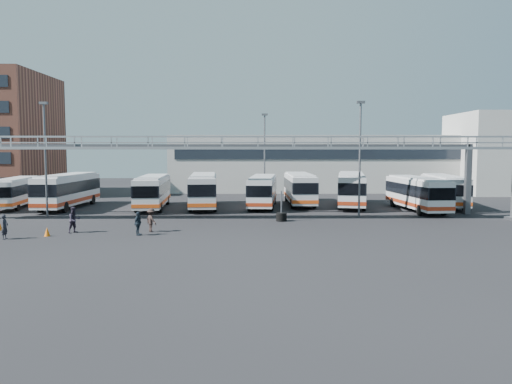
{
  "coord_description": "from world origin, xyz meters",
  "views": [
    {
      "loc": [
        2.47,
        -36.86,
        5.9
      ],
      "look_at": [
        2.85,
        6.0,
        2.33
      ],
      "focal_mm": 35.0,
      "sensor_mm": 36.0,
      "label": 1
    }
  ],
  "objects_px": {
    "pedestrian_c": "(151,220)",
    "cone_left": "(47,232)",
    "bus_7": "(351,188)",
    "cone_right": "(0,226)",
    "bus_4": "(203,189)",
    "bus_5": "(263,190)",
    "bus_3": "(153,191)",
    "light_pole_left": "(45,152)",
    "tire_stack": "(281,216)",
    "bus_9": "(444,189)",
    "bus_8": "(417,192)",
    "pedestrian_d": "(138,224)",
    "bus_0": "(16,191)",
    "light_pole_back": "(265,152)",
    "light_pole_mid": "(360,152)",
    "bus_6": "(300,187)",
    "bus_1": "(68,189)",
    "pedestrian_b": "(74,220)"
  },
  "relations": [
    {
      "from": "bus_6",
      "to": "cone_right",
      "type": "relative_size",
      "value": 17.06
    },
    {
      "from": "bus_0",
      "to": "tire_stack",
      "type": "distance_m",
      "value": 28.8
    },
    {
      "from": "bus_5",
      "to": "pedestrian_b",
      "type": "height_order",
      "value": "bus_5"
    },
    {
      "from": "bus_0",
      "to": "bus_3",
      "type": "distance_m",
      "value": 14.37
    },
    {
      "from": "bus_5",
      "to": "pedestrian_d",
      "type": "relative_size",
      "value": 6.56
    },
    {
      "from": "bus_9",
      "to": "bus_3",
      "type": "bearing_deg",
      "value": -170.72
    },
    {
      "from": "bus_4",
      "to": "pedestrian_c",
      "type": "xyz_separation_m",
      "value": [
        -2.31,
        -15.24,
        -1.07
      ]
    },
    {
      "from": "pedestrian_d",
      "to": "tire_stack",
      "type": "xyz_separation_m",
      "value": [
        10.41,
        6.91,
        -0.4
      ]
    },
    {
      "from": "light_pole_mid",
      "to": "bus_5",
      "type": "bearing_deg",
      "value": 137.01
    },
    {
      "from": "light_pole_left",
      "to": "tire_stack",
      "type": "bearing_deg",
      "value": -9.48
    },
    {
      "from": "bus_0",
      "to": "bus_5",
      "type": "height_order",
      "value": "bus_5"
    },
    {
      "from": "pedestrian_b",
      "to": "bus_1",
      "type": "bearing_deg",
      "value": 63.92
    },
    {
      "from": "bus_0",
      "to": "cone_right",
      "type": "relative_size",
      "value": 15.73
    },
    {
      "from": "light_pole_mid",
      "to": "bus_5",
      "type": "height_order",
      "value": "light_pole_mid"
    },
    {
      "from": "bus_7",
      "to": "bus_8",
      "type": "relative_size",
      "value": 1.07
    },
    {
      "from": "light_pole_left",
      "to": "bus_3",
      "type": "height_order",
      "value": "light_pole_left"
    },
    {
      "from": "light_pole_left",
      "to": "tire_stack",
      "type": "relative_size",
      "value": 4.0
    },
    {
      "from": "cone_right",
      "to": "light_pole_back",
      "type": "bearing_deg",
      "value": 47.64
    },
    {
      "from": "bus_0",
      "to": "bus_5",
      "type": "relative_size",
      "value": 0.95
    },
    {
      "from": "bus_6",
      "to": "bus_9",
      "type": "relative_size",
      "value": 1.01
    },
    {
      "from": "bus_8",
      "to": "light_pole_left",
      "type": "bearing_deg",
      "value": -178.27
    },
    {
      "from": "tire_stack",
      "to": "bus_9",
      "type": "bearing_deg",
      "value": 31.2
    },
    {
      "from": "light_pole_mid",
      "to": "cone_right",
      "type": "relative_size",
      "value": 15.52
    },
    {
      "from": "bus_9",
      "to": "pedestrian_d",
      "type": "height_order",
      "value": "bus_9"
    },
    {
      "from": "bus_9",
      "to": "bus_4",
      "type": "bearing_deg",
      "value": -171.57
    },
    {
      "from": "bus_7",
      "to": "cone_right",
      "type": "xyz_separation_m",
      "value": [
        -29.19,
        -15.64,
        -1.62
      ]
    },
    {
      "from": "pedestrian_c",
      "to": "cone_left",
      "type": "height_order",
      "value": "pedestrian_c"
    },
    {
      "from": "bus_8",
      "to": "bus_9",
      "type": "height_order",
      "value": "bus_8"
    },
    {
      "from": "bus_0",
      "to": "cone_left",
      "type": "bearing_deg",
      "value": -67.58
    },
    {
      "from": "light_pole_left",
      "to": "bus_9",
      "type": "relative_size",
      "value": 0.92
    },
    {
      "from": "pedestrian_b",
      "to": "bus_3",
      "type": "bearing_deg",
      "value": 32.19
    },
    {
      "from": "bus_4",
      "to": "cone_right",
      "type": "xyz_separation_m",
      "value": [
        -13.7,
        -14.47,
        -1.6
      ]
    },
    {
      "from": "bus_6",
      "to": "pedestrian_d",
      "type": "relative_size",
      "value": 6.75
    },
    {
      "from": "bus_3",
      "to": "bus_4",
      "type": "xyz_separation_m",
      "value": [
        5.08,
        0.64,
        0.08
      ]
    },
    {
      "from": "pedestrian_d",
      "to": "bus_7",
      "type": "bearing_deg",
      "value": -34.05
    },
    {
      "from": "light_pole_left",
      "to": "bus_8",
      "type": "height_order",
      "value": "light_pole_left"
    },
    {
      "from": "bus_6",
      "to": "cone_left",
      "type": "relative_size",
      "value": 17.94
    },
    {
      "from": "light_pole_left",
      "to": "bus_5",
      "type": "distance_m",
      "value": 21.13
    },
    {
      "from": "bus_4",
      "to": "bus_9",
      "type": "distance_m",
      "value": 25.23
    },
    {
      "from": "bus_5",
      "to": "pedestrian_d",
      "type": "bearing_deg",
      "value": -112.86
    },
    {
      "from": "bus_5",
      "to": "bus_7",
      "type": "xyz_separation_m",
      "value": [
        9.37,
        0.67,
        0.14
      ]
    },
    {
      "from": "bus_5",
      "to": "bus_7",
      "type": "bearing_deg",
      "value": 9.0
    },
    {
      "from": "pedestrian_c",
      "to": "bus_5",
      "type": "bearing_deg",
      "value": -70.61
    },
    {
      "from": "bus_4",
      "to": "bus_9",
      "type": "xyz_separation_m",
      "value": [
        25.21,
        0.93,
        -0.1
      ]
    },
    {
      "from": "bus_3",
      "to": "bus_5",
      "type": "height_order",
      "value": "bus_3"
    },
    {
      "from": "cone_left",
      "to": "bus_8",
      "type": "bearing_deg",
      "value": 25.05
    },
    {
      "from": "cone_right",
      "to": "bus_6",
      "type": "bearing_deg",
      "value": 36.07
    },
    {
      "from": "bus_1",
      "to": "bus_9",
      "type": "relative_size",
      "value": 1.05
    },
    {
      "from": "bus_1",
      "to": "bus_8",
      "type": "bearing_deg",
      "value": -2.28
    },
    {
      "from": "light_pole_mid",
      "to": "pedestrian_d",
      "type": "bearing_deg",
      "value": -151.67
    }
  ]
}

